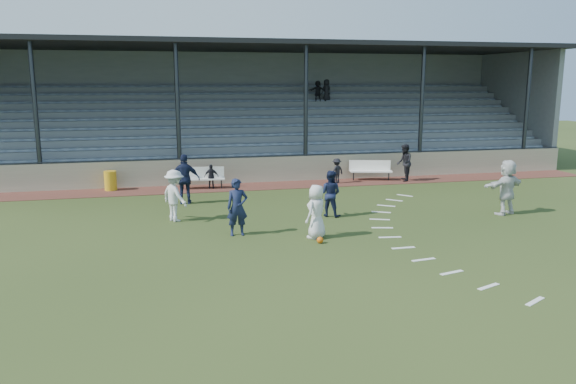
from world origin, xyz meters
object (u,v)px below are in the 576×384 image
(player_white_lead, at_px, (316,212))
(player_navy_lead, at_px, (237,207))
(trash_bin, at_px, (110,181))
(football, at_px, (320,240))
(bench_left, at_px, (202,176))
(official, at_px, (404,163))
(bench_right, at_px, (370,168))

(player_white_lead, relative_size, player_navy_lead, 0.93)
(trash_bin, bearing_deg, football, -56.17)
(football, xyz_separation_m, player_white_lead, (0.05, 0.60, 0.73))
(bench_left, relative_size, player_white_lead, 1.22)
(football, distance_m, official, 11.51)
(bench_right, distance_m, player_white_lead, 10.68)
(player_navy_lead, bearing_deg, bench_left, 93.23)
(bench_left, bearing_deg, official, 3.41)
(bench_right, xyz_separation_m, official, (1.47, -0.64, 0.32))
(trash_bin, bearing_deg, bench_right, -0.67)
(bench_right, relative_size, player_navy_lead, 1.13)
(trash_bin, xyz_separation_m, official, (13.56, -0.78, 0.46))
(trash_bin, relative_size, football, 4.23)
(trash_bin, height_order, football, trash_bin)
(bench_right, distance_m, trash_bin, 12.09)
(football, bearing_deg, bench_right, 61.16)
(bench_right, xyz_separation_m, trash_bin, (-12.09, 0.14, -0.14))
(bench_right, bearing_deg, official, -8.28)
(football, height_order, player_navy_lead, player_navy_lead)
(football, bearing_deg, bench_left, 105.98)
(trash_bin, height_order, player_navy_lead, player_navy_lead)
(player_white_lead, bearing_deg, football, 44.95)
(bench_right, distance_m, football, 11.23)
(official, bearing_deg, bench_right, -95.53)
(player_white_lead, height_order, player_navy_lead, player_navy_lead)
(player_navy_lead, bearing_deg, trash_bin, 117.37)
(bench_left, xyz_separation_m, football, (2.72, -9.51, -0.48))
(trash_bin, distance_m, official, 13.59)
(trash_bin, xyz_separation_m, player_navy_lead, (4.42, -8.51, 0.45))
(player_white_lead, xyz_separation_m, player_navy_lead, (-2.31, 0.86, 0.07))
(football, height_order, official, official)
(player_navy_lead, bearing_deg, player_white_lead, -20.46)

